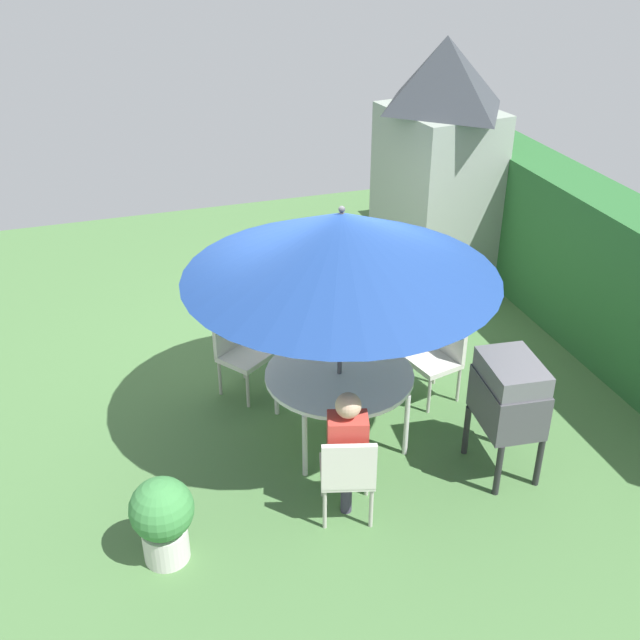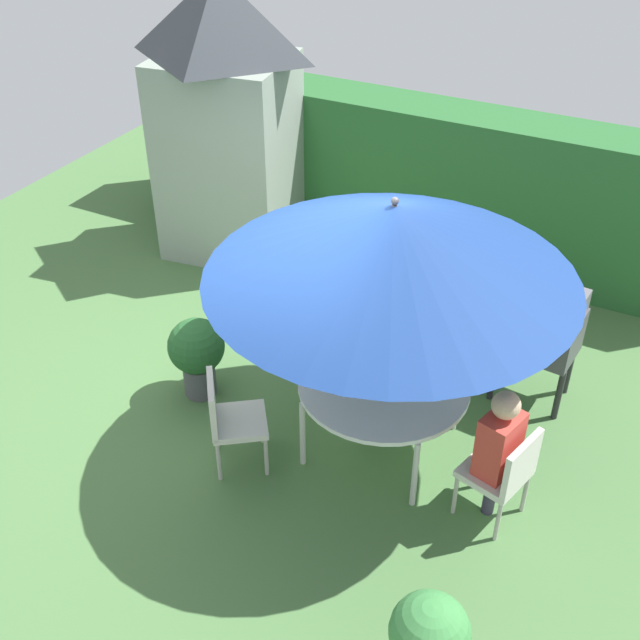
{
  "view_description": "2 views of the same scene",
  "coord_description": "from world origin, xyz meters",
  "px_view_note": "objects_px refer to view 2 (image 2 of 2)",
  "views": [
    {
      "loc": [
        7.15,
        -2.14,
        4.88
      ],
      "look_at": [
        0.62,
        -0.03,
        1.01
      ],
      "focal_mm": 43.38,
      "sensor_mm": 36.0,
      "label": 1
    },
    {
      "loc": [
        3.06,
        -4.84,
        5.0
      ],
      "look_at": [
        0.41,
        0.31,
        0.91
      ],
      "focal_mm": 44.25,
      "sensor_mm": 36.0,
      "label": 2
    }
  ],
  "objects_px": {
    "patio_table": "(384,387)",
    "chair_near_shed": "(505,471)",
    "chair_far_side": "(405,318)",
    "potted_plant_by_grill": "(197,352)",
    "bbq_grill": "(541,323)",
    "patio_umbrella": "(392,242)",
    "potted_plant_by_shed": "(429,640)",
    "person_in_red": "(500,441)",
    "chair_toward_hedge": "(229,417)",
    "garden_shed": "(226,119)"
  },
  "relations": [
    {
      "from": "chair_far_side",
      "to": "person_in_red",
      "type": "xyz_separation_m",
      "value": [
        1.39,
        -1.55,
        0.26
      ]
    },
    {
      "from": "bbq_grill",
      "to": "potted_plant_by_shed",
      "type": "distance_m",
      "value": 3.22
    },
    {
      "from": "garden_shed",
      "to": "chair_far_side",
      "type": "height_order",
      "value": "garden_shed"
    },
    {
      "from": "garden_shed",
      "to": "potted_plant_by_shed",
      "type": "xyz_separation_m",
      "value": [
        4.23,
        -4.36,
        -1.23
      ]
    },
    {
      "from": "bbq_grill",
      "to": "potted_plant_by_shed",
      "type": "bearing_deg",
      "value": -87.16
    },
    {
      "from": "potted_plant_by_shed",
      "to": "person_in_red",
      "type": "bearing_deg",
      "value": 92.13
    },
    {
      "from": "garden_shed",
      "to": "potted_plant_by_grill",
      "type": "distance_m",
      "value": 3.1
    },
    {
      "from": "bbq_grill",
      "to": "chair_toward_hedge",
      "type": "xyz_separation_m",
      "value": [
        -2.06,
        -2.06,
        -0.33
      ]
    },
    {
      "from": "chair_toward_hedge",
      "to": "patio_table",
      "type": "bearing_deg",
      "value": 35.9
    },
    {
      "from": "bbq_grill",
      "to": "potted_plant_by_shed",
      "type": "xyz_separation_m",
      "value": [
        0.16,
        -3.19,
        -0.41
      ]
    },
    {
      "from": "potted_plant_by_shed",
      "to": "chair_near_shed",
      "type": "bearing_deg",
      "value": 89.16
    },
    {
      "from": "patio_table",
      "to": "chair_toward_hedge",
      "type": "relative_size",
      "value": 1.62
    },
    {
      "from": "garden_shed",
      "to": "person_in_red",
      "type": "distance_m",
      "value": 5.08
    },
    {
      "from": "garden_shed",
      "to": "patio_table",
      "type": "xyz_separation_m",
      "value": [
        3.08,
        -2.45,
        -0.99
      ]
    },
    {
      "from": "garden_shed",
      "to": "chair_toward_hedge",
      "type": "xyz_separation_m",
      "value": [
        2.01,
        -3.23,
        -1.15
      ]
    },
    {
      "from": "patio_table",
      "to": "person_in_red",
      "type": "bearing_deg",
      "value": -15.67
    },
    {
      "from": "potted_plant_by_shed",
      "to": "patio_umbrella",
      "type": "bearing_deg",
      "value": 121.11
    },
    {
      "from": "garden_shed",
      "to": "patio_umbrella",
      "type": "xyz_separation_m",
      "value": [
        3.08,
        -2.45,
        0.41
      ]
    },
    {
      "from": "bbq_grill",
      "to": "chair_near_shed",
      "type": "xyz_separation_m",
      "value": [
        0.18,
        -1.61,
        -0.33
      ]
    },
    {
      "from": "chair_near_shed",
      "to": "bbq_grill",
      "type": "bearing_deg",
      "value": 96.41
    },
    {
      "from": "patio_table",
      "to": "patio_umbrella",
      "type": "relative_size",
      "value": 0.5
    },
    {
      "from": "chair_far_side",
      "to": "chair_toward_hedge",
      "type": "height_order",
      "value": "same"
    },
    {
      "from": "bbq_grill",
      "to": "chair_near_shed",
      "type": "bearing_deg",
      "value": -83.59
    },
    {
      "from": "patio_table",
      "to": "chair_near_shed",
      "type": "bearing_deg",
      "value": -15.67
    },
    {
      "from": "potted_plant_by_grill",
      "to": "chair_far_side",
      "type": "bearing_deg",
      "value": 41.71
    },
    {
      "from": "patio_umbrella",
      "to": "chair_near_shed",
      "type": "relative_size",
      "value": 3.24
    },
    {
      "from": "bbq_grill",
      "to": "chair_far_side",
      "type": "height_order",
      "value": "bbq_grill"
    },
    {
      "from": "potted_plant_by_shed",
      "to": "potted_plant_by_grill",
      "type": "xyz_separation_m",
      "value": [
        -2.99,
        1.78,
        0.05
      ]
    },
    {
      "from": "garden_shed",
      "to": "patio_table",
      "type": "relative_size",
      "value": 2.24
    },
    {
      "from": "patio_umbrella",
      "to": "chair_toward_hedge",
      "type": "relative_size",
      "value": 3.24
    },
    {
      "from": "garden_shed",
      "to": "bbq_grill",
      "type": "distance_m",
      "value": 4.31
    },
    {
      "from": "patio_table",
      "to": "patio_umbrella",
      "type": "height_order",
      "value": "patio_umbrella"
    },
    {
      "from": "chair_toward_hedge",
      "to": "person_in_red",
      "type": "bearing_deg",
      "value": 12.29
    },
    {
      "from": "garden_shed",
      "to": "chair_near_shed",
      "type": "bearing_deg",
      "value": -33.21
    },
    {
      "from": "patio_umbrella",
      "to": "potted_plant_by_shed",
      "type": "height_order",
      "value": "patio_umbrella"
    },
    {
      "from": "chair_near_shed",
      "to": "potted_plant_by_grill",
      "type": "xyz_separation_m",
      "value": [
        -3.02,
        0.2,
        -0.03
      ]
    },
    {
      "from": "chair_far_side",
      "to": "potted_plant_by_shed",
      "type": "distance_m",
      "value": 3.47
    },
    {
      "from": "chair_near_shed",
      "to": "chair_far_side",
      "type": "height_order",
      "value": "same"
    },
    {
      "from": "chair_toward_hedge",
      "to": "potted_plant_by_shed",
      "type": "xyz_separation_m",
      "value": [
        2.22,
        -1.13,
        -0.08
      ]
    },
    {
      "from": "bbq_grill",
      "to": "potted_plant_by_grill",
      "type": "distance_m",
      "value": 3.19
    },
    {
      "from": "bbq_grill",
      "to": "chair_far_side",
      "type": "distance_m",
      "value": 1.33
    },
    {
      "from": "chair_far_side",
      "to": "potted_plant_by_grill",
      "type": "distance_m",
      "value": 2.07
    },
    {
      "from": "garden_shed",
      "to": "patio_table",
      "type": "distance_m",
      "value": 4.06
    },
    {
      "from": "person_in_red",
      "to": "patio_umbrella",
      "type": "bearing_deg",
      "value": 164.33
    },
    {
      "from": "patio_table",
      "to": "potted_plant_by_shed",
      "type": "relative_size",
      "value": 1.85
    },
    {
      "from": "bbq_grill",
      "to": "chair_toward_hedge",
      "type": "bearing_deg",
      "value": -135.0
    },
    {
      "from": "garden_shed",
      "to": "chair_near_shed",
      "type": "height_order",
      "value": "garden_shed"
    },
    {
      "from": "garden_shed",
      "to": "chair_toward_hedge",
      "type": "height_order",
      "value": "garden_shed"
    },
    {
      "from": "patio_table",
      "to": "person_in_red",
      "type": "distance_m",
      "value": 1.14
    },
    {
      "from": "patio_umbrella",
      "to": "bbq_grill",
      "type": "distance_m",
      "value": 2.04
    }
  ]
}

